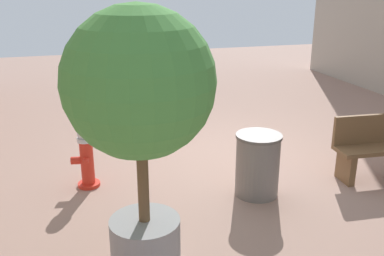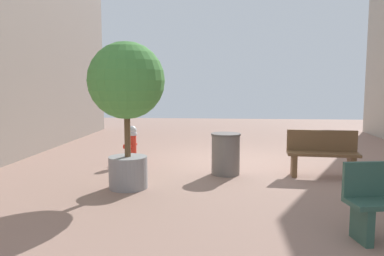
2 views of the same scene
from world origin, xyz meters
TOP-DOWN VIEW (x-y plane):
  - ground_plane at (0.00, 0.00)m, footprint 23.40×23.40m
  - fire_hydrant at (2.40, 0.55)m, footprint 0.39×0.42m
  - bench_near at (-1.83, 1.44)m, footprint 1.45×0.55m
  - planter_tree at (1.95, 2.70)m, footprint 1.39×1.39m
  - trash_bin at (0.16, 1.46)m, footprint 0.63×0.63m

SIDE VIEW (x-z plane):
  - ground_plane at x=0.00m, z-range 0.00..0.00m
  - trash_bin at x=0.16m, z-range 0.00..0.88m
  - fire_hydrant at x=2.40m, z-range 0.00..0.92m
  - bench_near at x=-1.83m, z-range 0.01..0.96m
  - planter_tree at x=1.95m, z-range 0.47..3.13m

